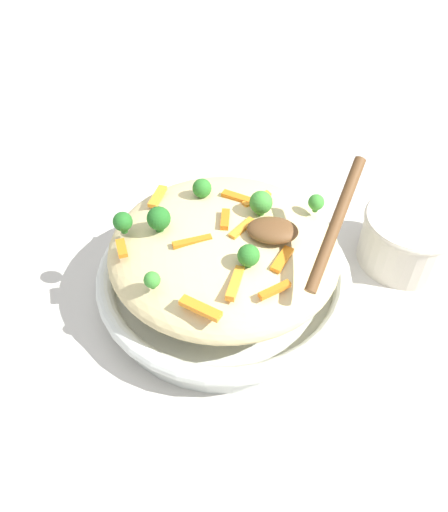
# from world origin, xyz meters

# --- Properties ---
(ground_plane) EXTENTS (2.40, 2.40, 0.00)m
(ground_plane) POSITION_xyz_m (0.00, 0.00, 0.00)
(ground_plane) COLOR beige
(serving_bowl) EXTENTS (0.31, 0.31, 0.05)m
(serving_bowl) POSITION_xyz_m (0.00, 0.00, 0.03)
(serving_bowl) COLOR silver
(serving_bowl) RESTS_ON ground_plane
(pasta_mound) EXTENTS (0.27, 0.26, 0.07)m
(pasta_mound) POSITION_xyz_m (0.00, 0.00, 0.08)
(pasta_mound) COLOR #DBC689
(pasta_mound) RESTS_ON serving_bowl
(carrot_piece_0) EXTENTS (0.01, 0.03, 0.01)m
(carrot_piece_0) POSITION_xyz_m (0.00, 0.01, 0.12)
(carrot_piece_0) COLOR orange
(carrot_piece_0) RESTS_ON pasta_mound
(carrot_piece_1) EXTENTS (0.04, 0.02, 0.01)m
(carrot_piece_1) POSITION_xyz_m (0.01, 0.05, 0.11)
(carrot_piece_1) COLOR orange
(carrot_piece_1) RESTS_ON pasta_mound
(carrot_piece_2) EXTENTS (0.03, 0.02, 0.01)m
(carrot_piece_2) POSITION_xyz_m (0.05, -0.00, 0.11)
(carrot_piece_2) COLOR orange
(carrot_piece_2) RESTS_ON pasta_mound
(carrot_piece_3) EXTENTS (0.03, 0.04, 0.01)m
(carrot_piece_3) POSITION_xyz_m (0.02, 0.00, 0.11)
(carrot_piece_3) COLOR orange
(carrot_piece_3) RESTS_ON pasta_mound
(carrot_piece_4) EXTENTS (0.03, 0.03, 0.01)m
(carrot_piece_4) POSITION_xyz_m (0.06, -0.08, 0.11)
(carrot_piece_4) COLOR orange
(carrot_piece_4) RESTS_ON pasta_mound
(carrot_piece_5) EXTENTS (0.04, 0.03, 0.01)m
(carrot_piece_5) POSITION_xyz_m (-0.03, -0.03, 0.11)
(carrot_piece_5) COLOR orange
(carrot_piece_5) RESTS_ON pasta_mound
(carrot_piece_6) EXTENTS (0.02, 0.04, 0.01)m
(carrot_piece_6) POSITION_xyz_m (0.07, -0.04, 0.11)
(carrot_piece_6) COLOR orange
(carrot_piece_6) RESTS_ON pasta_mound
(carrot_piece_7) EXTENTS (0.02, 0.04, 0.01)m
(carrot_piece_7) POSITION_xyz_m (-0.09, 0.05, 0.11)
(carrot_piece_7) COLOR orange
(carrot_piece_7) RESTS_ON pasta_mound
(carrot_piece_8) EXTENTS (0.02, 0.04, 0.01)m
(carrot_piece_8) POSITION_xyz_m (0.02, -0.08, 0.11)
(carrot_piece_8) COLOR orange
(carrot_piece_8) RESTS_ON pasta_mound
(carrot_piece_9) EXTENTS (0.04, 0.03, 0.01)m
(carrot_piece_9) POSITION_xyz_m (-0.01, -0.11, 0.11)
(carrot_piece_9) COLOR orange
(carrot_piece_9) RESTS_ON pasta_mound
(carrot_piece_10) EXTENTS (0.03, 0.03, 0.01)m
(carrot_piece_10) POSITION_xyz_m (0.03, 0.06, 0.11)
(carrot_piece_10) COLOR orange
(carrot_piece_10) RESTS_ON pasta_mound
(carrot_piece_11) EXTENTS (0.02, 0.03, 0.01)m
(carrot_piece_11) POSITION_xyz_m (-0.11, -0.04, 0.11)
(carrot_piece_11) COLOR orange
(carrot_piece_11) RESTS_ON pasta_mound
(broccoli_floret_0) EXTENTS (0.02, 0.02, 0.03)m
(broccoli_floret_0) POSITION_xyz_m (-0.03, 0.06, 0.12)
(broccoli_floret_0) COLOR #296820
(broccoli_floret_0) RESTS_ON pasta_mound
(broccoli_floret_1) EXTENTS (0.03, 0.03, 0.03)m
(broccoli_floret_1) POSITION_xyz_m (0.04, 0.03, 0.13)
(broccoli_floret_1) COLOR #377928
(broccoli_floret_1) RESTS_ON pasta_mound
(broccoli_floret_2) EXTENTS (0.02, 0.02, 0.03)m
(broccoli_floret_2) POSITION_xyz_m (0.03, -0.05, 0.12)
(broccoli_floret_2) COLOR #296820
(broccoli_floret_2) RESTS_ON pasta_mound
(broccoli_floret_3) EXTENTS (0.02, 0.02, 0.02)m
(broccoli_floret_3) POSITION_xyz_m (-0.06, -0.09, 0.12)
(broccoli_floret_3) COLOR #377928
(broccoli_floret_3) RESTS_ON pasta_mound
(broccoli_floret_4) EXTENTS (0.02, 0.02, 0.03)m
(broccoli_floret_4) POSITION_xyz_m (-0.11, -0.01, 0.12)
(broccoli_floret_4) COLOR #205B1C
(broccoli_floret_4) RESTS_ON pasta_mound
(broccoli_floret_5) EXTENTS (0.03, 0.03, 0.03)m
(broccoli_floret_5) POSITION_xyz_m (-0.07, -0.01, 0.12)
(broccoli_floret_5) COLOR #205B1C
(broccoli_floret_5) RESTS_ON pasta_mound
(broccoli_floret_6) EXTENTS (0.02, 0.02, 0.02)m
(broccoli_floret_6) POSITION_xyz_m (0.10, 0.05, 0.12)
(broccoli_floret_6) COLOR #377928
(broccoli_floret_6) RESTS_ON pasta_mound
(serving_spoon) EXTENTS (0.12, 0.13, 0.08)m
(serving_spoon) POSITION_xyz_m (0.07, -0.01, 0.13)
(serving_spoon) COLOR brown
(serving_spoon) RESTS_ON pasta_mound
(companion_bowl) EXTENTS (0.12, 0.12, 0.07)m
(companion_bowl) POSITION_xyz_m (0.23, 0.09, 0.04)
(companion_bowl) COLOR beige
(companion_bowl) RESTS_ON ground_plane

